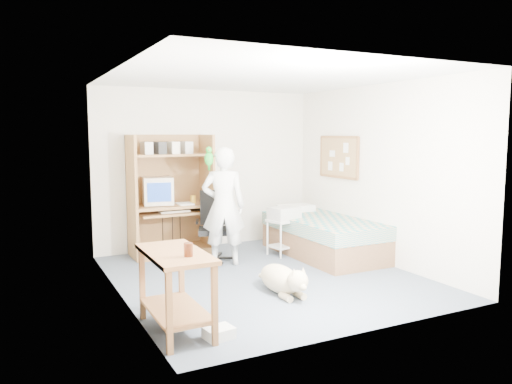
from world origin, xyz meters
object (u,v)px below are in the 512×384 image
computer_hutch (170,200)px  office_chair (214,236)px  printer_cart (284,231)px  bed (323,236)px  dog (282,279)px  side_desk (176,279)px  person (224,206)px

computer_hutch → office_chair: computer_hutch is taller
office_chair → printer_cart: size_ratio=1.82×
bed → office_chair: (-1.56, 0.47, 0.06)m
computer_hutch → bed: size_ratio=0.89×
computer_hutch → office_chair: (0.44, -0.65, -0.47)m
dog → side_desk: bearing=-160.6°
computer_hutch → side_desk: size_ratio=1.80×
office_chair → computer_hutch: bearing=145.7°
computer_hutch → person: bearing=-63.6°
bed → office_chair: bearing=163.1°
office_chair → printer_cart: bearing=11.3°
bed → printer_cart: 0.58m
dog → bed: bearing=41.8°
computer_hutch → person: computer_hutch is taller
side_desk → person: size_ratio=0.61×
side_desk → printer_cart: 3.15m
computer_hutch → printer_cart: (1.50, -0.84, -0.46)m
side_desk → dog: 1.54m
dog → printer_cart: printer_cart is taller
dog → printer_cart: bearing=59.1°
bed → person: (-1.53, 0.17, 0.53)m
printer_cart → computer_hutch: bearing=139.3°
side_desk → office_chair: bearing=60.6°
person → printer_cart: person is taller
bed → side_desk: size_ratio=2.02×
person → printer_cart: size_ratio=3.02×
bed → printer_cart: bed is taller
computer_hutch → person: (0.47, -0.95, -0.00)m
bed → side_desk: (-2.85, -1.82, 0.21)m
office_chair → printer_cart: 1.08m
side_desk → person: person is taller
office_chair → dog: size_ratio=0.96×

